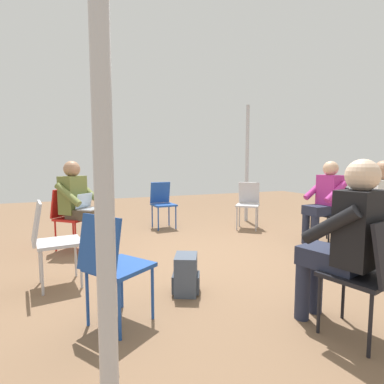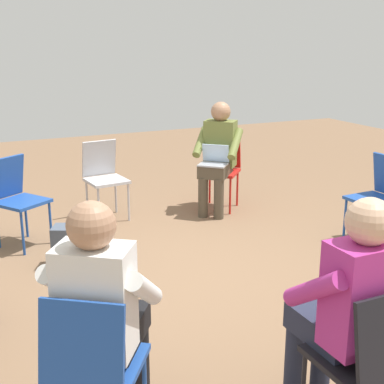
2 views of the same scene
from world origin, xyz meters
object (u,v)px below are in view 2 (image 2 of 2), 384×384
(chair_northwest, at_px, (222,166))
(chair_southwest, at_px, (16,195))
(chair_southeast, at_px, (93,363))
(chair_north, at_px, (379,193))
(chair_west, at_px, (104,174))
(backpack_near_laptop_user, at_px, (70,249))
(chair_east, at_px, (369,356))
(person_in_magenta, at_px, (348,302))
(person_in_white, at_px, (103,306))
(person_with_laptop, at_px, (218,152))

(chair_northwest, bearing_deg, chair_southwest, 49.33)
(chair_southeast, bearing_deg, chair_north, 61.47)
(chair_west, bearing_deg, backpack_near_laptop_user, 54.31)
(backpack_near_laptop_user, bearing_deg, chair_east, 16.50)
(chair_east, distance_m, person_in_magenta, 0.26)
(chair_northwest, distance_m, chair_southwest, 2.33)
(chair_southwest, distance_m, person_in_magenta, 3.48)
(chair_northwest, height_order, chair_north, same)
(chair_southeast, bearing_deg, chair_east, 12.77)
(chair_north, distance_m, person_in_white, 3.43)
(chair_northwest, relative_size, person_in_white, 0.69)
(chair_east, height_order, person_in_magenta, person_in_magenta)
(chair_west, bearing_deg, chair_northwest, 165.35)
(person_in_white, bearing_deg, chair_northwest, 88.73)
(chair_north, xyz_separation_m, person_with_laptop, (-1.50, -0.96, 0.20))
(chair_west, xyz_separation_m, person_with_laptop, (0.31, 1.23, 0.20))
(chair_northwest, xyz_separation_m, chair_southwest, (0.26, -2.32, 0.00))
(chair_southwest, height_order, person_in_white, person_in_white)
(chair_west, relative_size, person_with_laptop, 0.69)
(chair_north, distance_m, chair_southwest, 3.44)
(chair_east, distance_m, chair_southwest, 3.63)
(chair_east, xyz_separation_m, backpack_near_laptop_user, (-2.73, -0.81, -0.34))
(person_with_laptop, height_order, person_in_white, same)
(chair_southwest, bearing_deg, person_in_magenta, 75.63)
(chair_southwest, distance_m, backpack_near_laptop_user, 0.85)
(chair_northwest, height_order, person_in_white, person_in_white)
(chair_west, relative_size, person_in_magenta, 0.69)
(chair_north, bearing_deg, chair_east, 132.74)
(chair_southwest, xyz_separation_m, backpack_near_laptop_user, (0.71, 0.33, -0.34))
(chair_north, relative_size, backpack_near_laptop_user, 2.36)
(chair_northwest, height_order, chair_west, same)
(chair_southeast, relative_size, person_with_laptop, 0.69)
(person_in_magenta, bearing_deg, backpack_near_laptop_user, 107.19)
(chair_east, height_order, chair_southwest, same)
(chair_southeast, bearing_deg, person_in_white, 90.00)
(chair_west, distance_m, person_in_white, 3.40)
(person_with_laptop, xyz_separation_m, person_in_magenta, (3.41, -1.06, 0.00))
(chair_southwest, bearing_deg, chair_north, 123.06)
(chair_west, bearing_deg, chair_southwest, 17.83)
(chair_west, bearing_deg, person_in_magenta, 85.82)
(chair_east, bearing_deg, person_with_laptop, 73.20)
(person_with_laptop, distance_m, backpack_near_laptop_user, 2.12)
(person_with_laptop, bearing_deg, person_in_magenta, 115.69)
(person_with_laptop, bearing_deg, chair_east, 116.47)
(person_in_magenta, bearing_deg, chair_southwest, 108.87)
(chair_north, height_order, backpack_near_laptop_user, chair_north)
(backpack_near_laptop_user, bearing_deg, chair_north, 76.96)
(chair_southwest, distance_m, person_with_laptop, 2.21)
(person_in_magenta, bearing_deg, chair_north, 43.10)
(chair_southwest, distance_m, person_in_white, 2.84)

